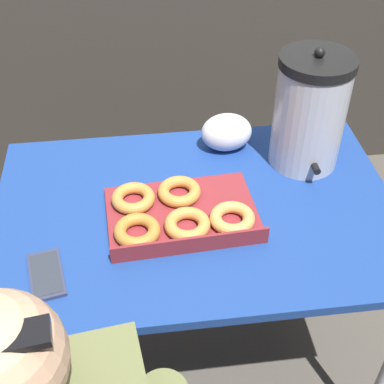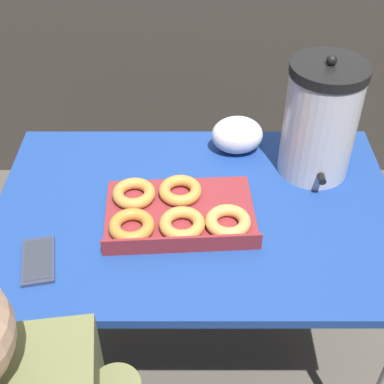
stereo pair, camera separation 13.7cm
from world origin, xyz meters
name	(u,v)px [view 1 (the left image)]	position (x,y,z in m)	size (l,w,h in m)	color
ground_plane	(196,356)	(0.00, 0.00, 0.00)	(12.00, 12.00, 0.00)	#4C473F
folding_table	(197,222)	(0.00, 0.00, 0.69)	(1.12, 0.75, 0.75)	navy
donut_box	(178,214)	(-0.06, -0.04, 0.77)	(0.42, 0.30, 0.05)	maroon
coffee_urn	(310,112)	(0.35, 0.18, 0.92)	(0.21, 0.24, 0.37)	#B7B7BC
cell_phone	(46,275)	(-0.40, -0.20, 0.75)	(0.11, 0.17, 0.01)	#2D334C
plastic_bag	(226,132)	(0.13, 0.27, 0.81)	(0.16, 0.11, 0.12)	white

